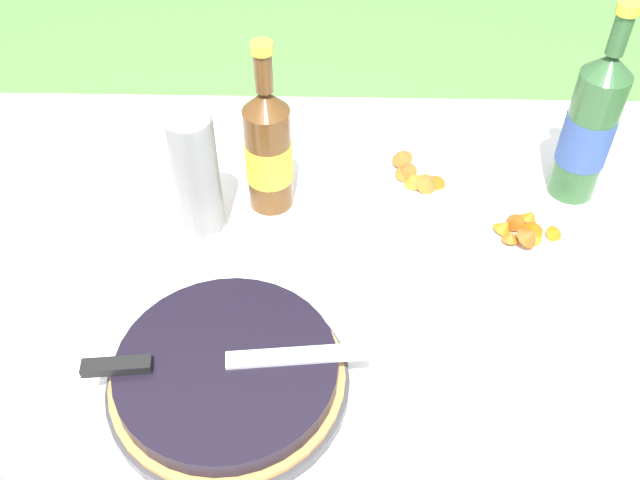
% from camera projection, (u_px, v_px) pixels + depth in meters
% --- Properties ---
extents(garden_table, '(1.81, 1.17, 0.70)m').
position_uv_depth(garden_table, '(192.00, 345.00, 1.10)').
color(garden_table, '#A87A47').
rests_on(garden_table, ground_plane).
extents(tablecloth, '(1.82, 1.18, 0.10)m').
position_uv_depth(tablecloth, '(188.00, 327.00, 1.06)').
color(tablecloth, white).
rests_on(tablecloth, garden_table).
extents(berry_tart, '(0.33, 0.33, 0.06)m').
position_uv_depth(berry_tart, '(228.00, 375.00, 0.95)').
color(berry_tart, '#38383D').
rests_on(berry_tart, tablecloth).
extents(serving_knife, '(0.38, 0.06, 0.01)m').
position_uv_depth(serving_knife, '(203.00, 361.00, 0.93)').
color(serving_knife, silver).
rests_on(serving_knife, berry_tart).
extents(cup_stack, '(0.07, 0.07, 0.24)m').
position_uv_depth(cup_stack, '(195.00, 174.00, 1.11)').
color(cup_stack, white).
rests_on(cup_stack, tablecloth).
extents(cider_bottle_green, '(0.08, 0.08, 0.35)m').
position_uv_depth(cider_bottle_green, '(590.00, 128.00, 1.17)').
color(cider_bottle_green, '#2D562D').
rests_on(cider_bottle_green, tablecloth).
extents(cider_bottle_amber, '(0.08, 0.08, 0.31)m').
position_uv_depth(cider_bottle_amber, '(268.00, 149.00, 1.16)').
color(cider_bottle_amber, brown).
rests_on(cider_bottle_amber, tablecloth).
extents(snack_plate_left, '(0.22, 0.22, 0.05)m').
position_uv_depth(snack_plate_left, '(406.00, 178.00, 1.27)').
color(snack_plate_left, white).
rests_on(snack_plate_left, tablecloth).
extents(snack_plate_right, '(0.19, 0.19, 0.06)m').
position_uv_depth(snack_plate_right, '(528.00, 240.00, 1.16)').
color(snack_plate_right, white).
rests_on(snack_plate_right, tablecloth).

